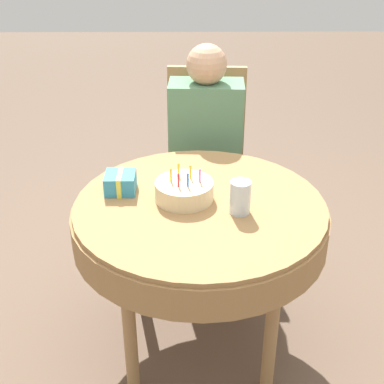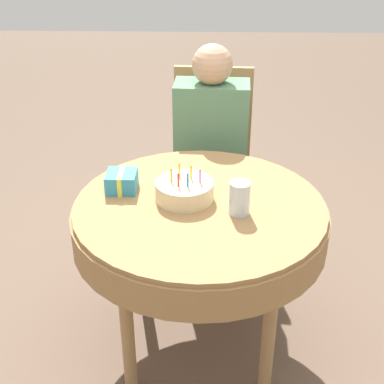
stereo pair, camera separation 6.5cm
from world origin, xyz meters
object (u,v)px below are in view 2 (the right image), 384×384
Objects in this scene: chair at (211,160)px; drinking_glass at (240,198)px; birthday_cake at (184,190)px; person at (211,138)px; gift_box at (122,181)px.

chair is 0.91m from drinking_glass.
birthday_cake is at bearing -95.10° from chair.
person reaches higher than drinking_glass.
drinking_glass is 0.48m from gift_box.
person reaches higher than gift_box.
birthday_cake is at bearing 154.27° from drinking_glass.
person is (-0.01, -0.11, 0.17)m from chair.
person is at bearing -90.00° from chair.
person is at bearing 97.46° from drinking_glass.
person is at bearing 59.68° from gift_box.
drinking_glass is (0.10, -0.76, 0.10)m from person.
birthday_cake is at bearing -14.92° from gift_box.
birthday_cake is 1.80× the size of gift_box.
gift_box is at bearing -113.89° from chair.
chair is at bearing 96.21° from drinking_glass.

